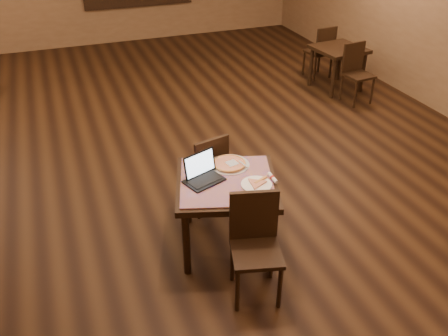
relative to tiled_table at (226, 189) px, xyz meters
name	(u,v)px	position (x,y,z in m)	size (l,w,h in m)	color
ground	(184,142)	(0.21, 2.20, -0.66)	(10.00, 10.00, 0.00)	black
wall_right	(440,7)	(4.21, 2.20, 0.84)	(0.02, 10.00, 3.00)	brown
tiled_table	(226,189)	(0.00, 0.00, 0.00)	(1.16, 1.16, 0.76)	black
chair_main_near	(255,239)	(0.02, -0.62, -0.12)	(0.51, 0.51, 0.96)	black
chair_main_far	(207,169)	(0.02, 0.62, -0.14)	(0.48, 0.48, 0.91)	black
laptop	(202,173)	(-0.20, 0.10, 0.16)	(0.40, 0.37, 0.23)	black
plate	(256,185)	(0.22, -0.18, 0.11)	(0.28, 0.28, 0.02)	white
pizza_slice	(256,183)	(0.22, -0.18, 0.13)	(0.20, 0.20, 0.02)	beige
pizza_pan	(229,165)	(0.12, 0.24, 0.11)	(0.39, 0.39, 0.01)	silver
pizza_whole	(229,163)	(0.12, 0.24, 0.12)	(0.32, 0.32, 0.02)	beige
spatula	(232,163)	(0.14, 0.22, 0.13)	(0.10, 0.25, 0.01)	silver
napkin_roll	(273,178)	(0.40, -0.14, 0.12)	(0.04, 0.16, 0.04)	white
other_table_a	(338,55)	(3.21, 3.16, -0.06)	(0.85, 0.85, 0.72)	black
other_table_a_chair_near	(356,69)	(3.21, 2.62, -0.13)	(0.45, 0.45, 0.93)	black
other_table_a_chair_far	(322,49)	(3.22, 3.71, -0.13)	(0.45, 0.45, 0.93)	black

